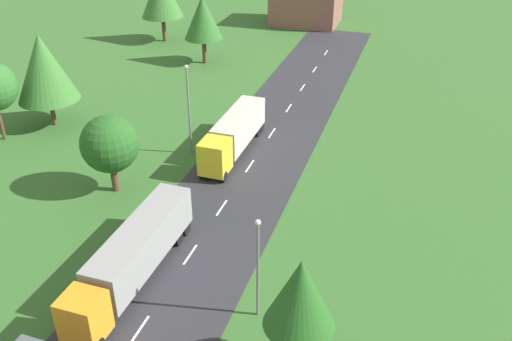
{
  "coord_description": "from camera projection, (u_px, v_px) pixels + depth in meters",
  "views": [
    {
      "loc": [
        14.45,
        3.71,
        25.74
      ],
      "look_at": [
        1.83,
        42.99,
        1.96
      ],
      "focal_mm": 38.92,
      "sensor_mm": 36.0,
      "label": 1
    }
  ],
  "objects": [
    {
      "name": "road",
      "position": [
        135.0,
        337.0,
        33.82
      ],
      "size": [
        10.0,
        140.0,
        0.06
      ],
      "primitive_type": "cube",
      "color": "#2B2B30",
      "rests_on": "ground"
    },
    {
      "name": "truck_second",
      "position": [
        134.0,
        254.0,
        37.36
      ],
      "size": [
        2.64,
        13.76,
        3.67
      ],
      "color": "orange",
      "rests_on": "road"
    },
    {
      "name": "truck_third",
      "position": [
        234.0,
        133.0,
        53.52
      ],
      "size": [
        2.58,
        12.23,
        3.54
      ],
      "color": "yellow",
      "rests_on": "road"
    },
    {
      "name": "lamppost_second",
      "position": [
        258.0,
        264.0,
        33.47
      ],
      "size": [
        0.36,
        0.36,
        7.37
      ],
      "color": "slate",
      "rests_on": "ground"
    },
    {
      "name": "lamppost_third",
      "position": [
        189.0,
        106.0,
        52.05
      ],
      "size": [
        0.36,
        0.36,
        9.03
      ],
      "color": "slate",
      "rests_on": "ground"
    },
    {
      "name": "tree_oak",
      "position": [
        300.0,
        295.0,
        28.65
      ],
      "size": [
        3.89,
        3.89,
        8.09
      ],
      "color": "#513823",
      "rests_on": "ground"
    },
    {
      "name": "tree_maple",
      "position": [
        203.0,
        18.0,
        74.72
      ],
      "size": [
        5.22,
        5.22,
        9.21
      ],
      "color": "#513823",
      "rests_on": "ground"
    },
    {
      "name": "tree_pine",
      "position": [
        44.0,
        68.0,
        57.05
      ],
      "size": [
        6.37,
        6.37,
        9.96
      ],
      "color": "#513823",
      "rests_on": "ground"
    },
    {
      "name": "tree_elm",
      "position": [
        110.0,
        144.0,
        46.36
      ],
      "size": [
        4.93,
        4.93,
        6.99
      ],
      "color": "#513823",
      "rests_on": "ground"
    },
    {
      "name": "distant_building",
      "position": [
        306.0,
        3.0,
        93.92
      ],
      "size": [
        11.02,
        8.77,
        7.05
      ],
      "primitive_type": "cube",
      "color": "brown",
      "rests_on": "ground"
    }
  ]
}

